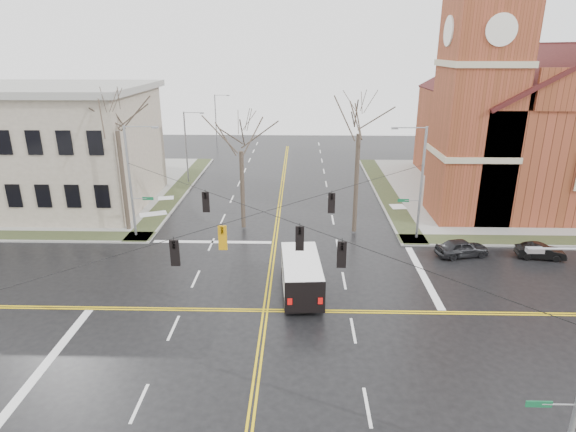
{
  "coord_description": "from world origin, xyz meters",
  "views": [
    {
      "loc": [
        1.98,
        -25.02,
        14.8
      ],
      "look_at": [
        1.19,
        6.0,
        3.85
      ],
      "focal_mm": 30.0,
      "sensor_mm": 36.0,
      "label": 1
    }
  ],
  "objects_px": {
    "streetlight_north_b": "(217,119)",
    "tree_ne": "(359,127)",
    "tree_nw_near": "(241,146)",
    "parked_car_a": "(462,248)",
    "signal_pole_nw": "(132,179)",
    "church": "(526,113)",
    "streetlight_north_a": "(187,145)",
    "parked_car_b": "(540,251)",
    "tree_nw_far": "(117,124)",
    "cargo_van": "(301,272)",
    "signal_pole_ne": "(419,180)"
  },
  "relations": [
    {
      "from": "church",
      "to": "cargo_van",
      "type": "distance_m",
      "value": 32.6
    },
    {
      "from": "parked_car_a",
      "to": "tree_nw_near",
      "type": "distance_m",
      "value": 18.9
    },
    {
      "from": "streetlight_north_b",
      "to": "parked_car_b",
      "type": "xyz_separation_m",
      "value": [
        30.42,
        -40.02,
        -3.91
      ]
    },
    {
      "from": "cargo_van",
      "to": "signal_pole_nw",
      "type": "bearing_deg",
      "value": 141.85
    },
    {
      "from": "signal_pole_nw",
      "to": "streetlight_north_a",
      "type": "height_order",
      "value": "signal_pole_nw"
    },
    {
      "from": "signal_pole_nw",
      "to": "cargo_van",
      "type": "xyz_separation_m",
      "value": [
        13.42,
        -9.06,
        -3.59
      ]
    },
    {
      "from": "signal_pole_nw",
      "to": "parked_car_b",
      "type": "distance_m",
      "value": 31.6
    },
    {
      "from": "tree_nw_near",
      "to": "parked_car_a",
      "type": "bearing_deg",
      "value": -17.52
    },
    {
      "from": "church",
      "to": "streetlight_north_b",
      "type": "bearing_deg",
      "value": 146.75
    },
    {
      "from": "church",
      "to": "streetlight_north_b",
      "type": "distance_m",
      "value": 42.53
    },
    {
      "from": "church",
      "to": "signal_pole_nw",
      "type": "bearing_deg",
      "value": -159.79
    },
    {
      "from": "streetlight_north_b",
      "to": "tree_nw_near",
      "type": "relative_size",
      "value": 0.81
    },
    {
      "from": "tree_nw_far",
      "to": "church",
      "type": "bearing_deg",
      "value": 17.61
    },
    {
      "from": "streetlight_north_a",
      "to": "parked_car_b",
      "type": "height_order",
      "value": "streetlight_north_a"
    },
    {
      "from": "signal_pole_nw",
      "to": "cargo_van",
      "type": "bearing_deg",
      "value": -34.0
    },
    {
      "from": "tree_nw_far",
      "to": "parked_car_a",
      "type": "bearing_deg",
      "value": -9.95
    },
    {
      "from": "church",
      "to": "tree_ne",
      "type": "relative_size",
      "value": 2.24
    },
    {
      "from": "signal_pole_ne",
      "to": "parked_car_b",
      "type": "relative_size",
      "value": 2.64
    },
    {
      "from": "cargo_van",
      "to": "parked_car_b",
      "type": "xyz_separation_m",
      "value": [
        17.67,
        5.53,
        -0.79
      ]
    },
    {
      "from": "signal_pole_ne",
      "to": "tree_nw_far",
      "type": "xyz_separation_m",
      "value": [
        -23.9,
        1.43,
        4.06
      ]
    },
    {
      "from": "signal_pole_ne",
      "to": "parked_car_b",
      "type": "height_order",
      "value": "signal_pole_ne"
    },
    {
      "from": "tree_nw_far",
      "to": "tree_ne",
      "type": "xyz_separation_m",
      "value": [
        19.16,
        -0.08,
        -0.13
      ]
    },
    {
      "from": "tree_ne",
      "to": "parked_car_b",
      "type": "bearing_deg",
      "value": -20.27
    },
    {
      "from": "tree_nw_far",
      "to": "tree_nw_near",
      "type": "relative_size",
      "value": 1.26
    },
    {
      "from": "streetlight_north_a",
      "to": "tree_nw_far",
      "type": "height_order",
      "value": "tree_nw_far"
    },
    {
      "from": "streetlight_north_b",
      "to": "tree_ne",
      "type": "height_order",
      "value": "tree_ne"
    },
    {
      "from": "tree_nw_far",
      "to": "tree_nw_near",
      "type": "distance_m",
      "value": 9.95
    },
    {
      "from": "parked_car_a",
      "to": "signal_pole_nw",
      "type": "bearing_deg",
      "value": 69.45
    },
    {
      "from": "parked_car_b",
      "to": "tree_ne",
      "type": "bearing_deg",
      "value": 77.41
    },
    {
      "from": "tree_nw_near",
      "to": "streetlight_north_b",
      "type": "bearing_deg",
      "value": 102.81
    },
    {
      "from": "cargo_van",
      "to": "parked_car_a",
      "type": "xyz_separation_m",
      "value": [
        11.99,
        5.8,
        -0.69
      ]
    },
    {
      "from": "streetlight_north_a",
      "to": "parked_car_a",
      "type": "xyz_separation_m",
      "value": [
        24.75,
        -19.75,
        -3.8
      ]
    },
    {
      "from": "church",
      "to": "streetlight_north_a",
      "type": "relative_size",
      "value": 3.44
    },
    {
      "from": "parked_car_b",
      "to": "streetlight_north_a",
      "type": "bearing_deg",
      "value": 64.33
    },
    {
      "from": "signal_pole_nw",
      "to": "signal_pole_ne",
      "type": "bearing_deg",
      "value": 0.0
    },
    {
      "from": "streetlight_north_a",
      "to": "tree_nw_far",
      "type": "xyz_separation_m",
      "value": [
        -1.93,
        -15.07,
        4.54
      ]
    },
    {
      "from": "signal_pole_nw",
      "to": "streetlight_north_b",
      "type": "xyz_separation_m",
      "value": [
        0.67,
        36.5,
        -0.48
      ]
    },
    {
      "from": "church",
      "to": "signal_pole_nw",
      "type": "height_order",
      "value": "church"
    },
    {
      "from": "parked_car_b",
      "to": "church",
      "type": "bearing_deg",
      "value": -8.87
    },
    {
      "from": "signal_pole_ne",
      "to": "signal_pole_nw",
      "type": "relative_size",
      "value": 1.0
    },
    {
      "from": "parked_car_a",
      "to": "tree_ne",
      "type": "relative_size",
      "value": 0.32
    },
    {
      "from": "tree_nw_far",
      "to": "tree_nw_near",
      "type": "bearing_deg",
      "value": 3.89
    },
    {
      "from": "signal_pole_nw",
      "to": "parked_car_a",
      "type": "relative_size",
      "value": 2.31
    },
    {
      "from": "streetlight_north_b",
      "to": "tree_ne",
      "type": "distance_m",
      "value": 39.39
    },
    {
      "from": "church",
      "to": "tree_ne",
      "type": "xyz_separation_m",
      "value": [
        -18.19,
        -11.93,
        0.44
      ]
    },
    {
      "from": "signal_pole_ne",
      "to": "tree_ne",
      "type": "height_order",
      "value": "tree_ne"
    },
    {
      "from": "signal_pole_ne",
      "to": "tree_ne",
      "type": "relative_size",
      "value": 0.73
    },
    {
      "from": "signal_pole_nw",
      "to": "streetlight_north_b",
      "type": "height_order",
      "value": "signal_pole_nw"
    },
    {
      "from": "signal_pole_nw",
      "to": "tree_nw_far",
      "type": "xyz_separation_m",
      "value": [
        -1.26,
        1.43,
        4.06
      ]
    },
    {
      "from": "signal_pole_ne",
      "to": "tree_ne",
      "type": "distance_m",
      "value": 6.3
    }
  ]
}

